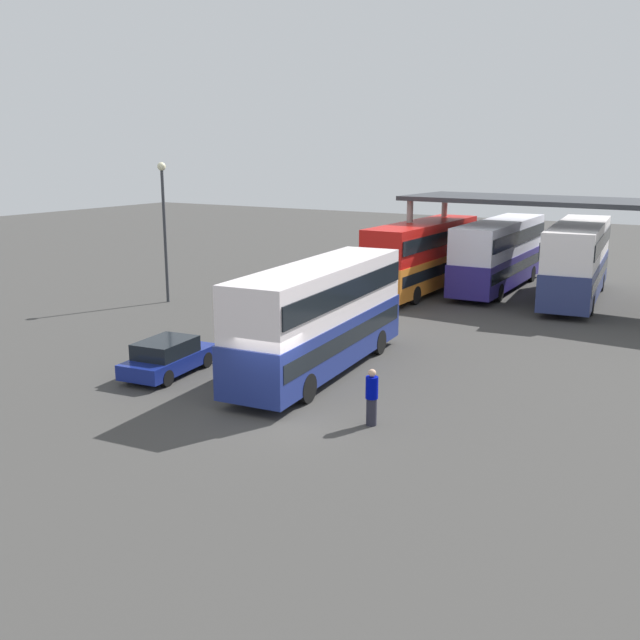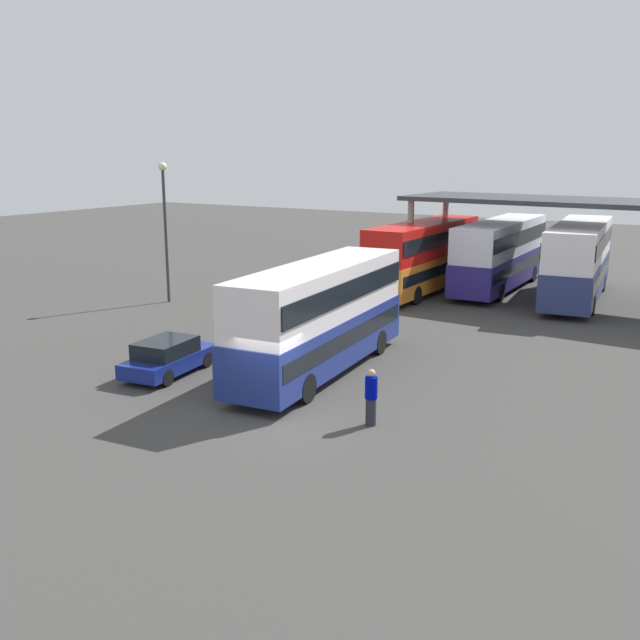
% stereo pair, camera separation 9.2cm
% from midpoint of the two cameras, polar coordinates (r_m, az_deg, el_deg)
% --- Properties ---
extents(ground_plane, '(140.00, 140.00, 0.00)m').
position_cam_midpoint_polar(ground_plane, '(22.70, -3.65, -7.71)').
color(ground_plane, '#3D3C39').
extents(double_decker_main, '(3.38, 10.69, 4.07)m').
position_cam_midpoint_polar(double_decker_main, '(26.61, -0.09, 0.50)').
color(double_decker_main, navy).
rests_on(double_decker_main, ground_plane).
extents(parked_hatchback, '(2.16, 4.22, 1.35)m').
position_cam_midpoint_polar(parked_hatchback, '(27.28, -11.99, -2.86)').
color(parked_hatchback, navy).
rests_on(parked_hatchback, ground_plane).
extents(double_decker_near_canopy, '(2.61, 11.42, 4.07)m').
position_cam_midpoint_polar(double_decker_near_canopy, '(42.61, 8.06, 5.20)').
color(double_decker_near_canopy, orange).
rests_on(double_decker_near_canopy, ground_plane).
extents(double_decker_mid_row, '(2.78, 11.64, 4.08)m').
position_cam_midpoint_polar(double_decker_mid_row, '(44.28, 13.93, 5.25)').
color(double_decker_mid_row, navy).
rests_on(double_decker_mid_row, ground_plane).
extents(double_decker_far_right, '(3.79, 11.76, 4.26)m').
position_cam_midpoint_polar(double_decker_far_right, '(42.09, 19.59, 4.60)').
color(double_decker_far_right, navy).
rests_on(double_decker_far_right, ground_plane).
extents(depot_canopy, '(20.53, 7.00, 5.59)m').
position_cam_midpoint_polar(depot_canopy, '(40.85, 20.69, 8.36)').
color(depot_canopy, '#33353A').
rests_on(depot_canopy, ground_plane).
extents(lamppost_tall, '(0.44, 0.44, 7.51)m').
position_cam_midpoint_polar(lamppost_tall, '(39.84, -12.29, 8.11)').
color(lamppost_tall, '#33353A').
rests_on(lamppost_tall, ground_plane).
extents(pedestrian_waiting, '(0.38, 0.38, 1.77)m').
position_cam_midpoint_polar(pedestrian_waiting, '(21.83, 3.98, -6.10)').
color(pedestrian_waiting, '#262633').
rests_on(pedestrian_waiting, ground_plane).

